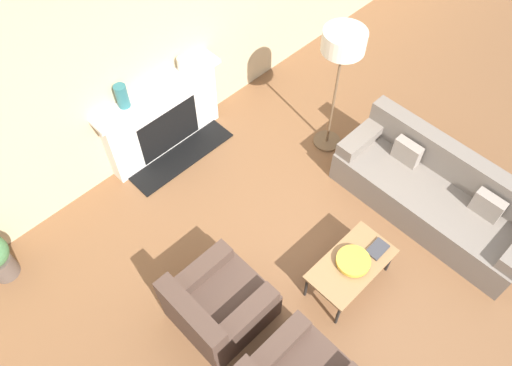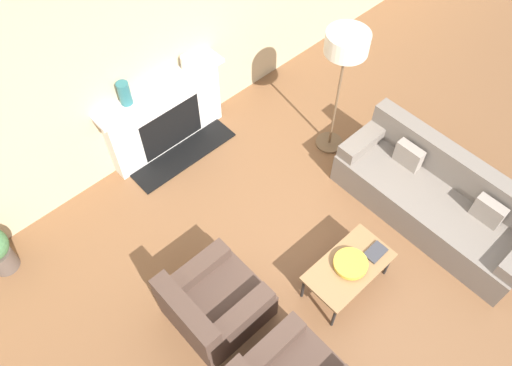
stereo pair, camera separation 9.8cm
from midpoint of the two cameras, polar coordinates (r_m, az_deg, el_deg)
ground_plane at (r=5.55m, az=9.87°, el=-10.70°), size 18.00×18.00×0.00m
wall_back at (r=5.77m, az=-10.75°, el=15.57°), size 18.00×0.06×2.90m
fireplace at (r=6.25m, az=-9.79°, el=7.44°), size 1.69×0.59×1.01m
couch at (r=5.99m, az=20.37°, el=-1.74°), size 0.83×2.28×0.83m
armchair_far at (r=5.06m, az=-4.27°, el=-13.69°), size 0.88×0.83×0.75m
coffee_table at (r=5.18m, az=11.10°, el=-9.47°), size 0.93×0.50×0.43m
bowl at (r=5.12m, az=11.27°, el=-9.06°), size 0.35×0.35×0.06m
book at (r=5.27m, az=14.03°, el=-7.68°), size 0.23×0.15×0.02m
floor_lamp at (r=5.57m, az=10.71°, el=14.52°), size 0.48×0.48×1.73m
mantel_vase_left at (r=5.66m, az=-14.31°, el=9.89°), size 0.14×0.14×0.28m
mantel_vase_center_left at (r=6.00m, az=-7.59°, el=13.46°), size 0.11×0.11×0.18m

